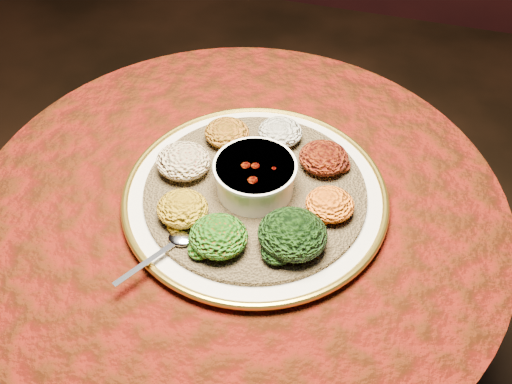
# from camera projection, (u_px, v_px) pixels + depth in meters

# --- Properties ---
(table) EXTENTS (0.96, 0.96, 0.73)m
(table) POSITION_uv_depth(u_px,v_px,m) (240.00, 258.00, 1.15)
(table) COLOR black
(table) RESTS_ON ground
(platter) EXTENTS (0.48, 0.48, 0.02)m
(platter) POSITION_uv_depth(u_px,v_px,m) (255.00, 195.00, 1.01)
(platter) COLOR beige
(platter) RESTS_ON table
(injera) EXTENTS (0.51, 0.51, 0.01)m
(injera) POSITION_uv_depth(u_px,v_px,m) (255.00, 191.00, 1.00)
(injera) COLOR olive
(injera) RESTS_ON platter
(stew_bowl) EXTENTS (0.14, 0.14, 0.06)m
(stew_bowl) POSITION_uv_depth(u_px,v_px,m) (255.00, 175.00, 0.97)
(stew_bowl) COLOR white
(stew_bowl) RESTS_ON injera
(spoon) EXTENTS (0.09, 0.13, 0.01)m
(spoon) POSITION_uv_depth(u_px,v_px,m) (175.00, 242.00, 0.91)
(spoon) COLOR silver
(spoon) RESTS_ON injera
(portion_ayib) EXTENTS (0.08, 0.08, 0.04)m
(portion_ayib) POSITION_uv_depth(u_px,v_px,m) (280.00, 132.00, 1.07)
(portion_ayib) COLOR beige
(portion_ayib) RESTS_ON injera
(portion_kitfo) EXTENTS (0.09, 0.09, 0.04)m
(portion_kitfo) POSITION_uv_depth(u_px,v_px,m) (324.00, 158.00, 1.02)
(portion_kitfo) COLOR black
(portion_kitfo) RESTS_ON injera
(portion_tikil) EXTENTS (0.08, 0.08, 0.04)m
(portion_tikil) POSITION_uv_depth(u_px,v_px,m) (330.00, 204.00, 0.94)
(portion_tikil) COLOR #B9660F
(portion_tikil) RESTS_ON injera
(portion_gomen) EXTENTS (0.11, 0.11, 0.05)m
(portion_gomen) POSITION_uv_depth(u_px,v_px,m) (293.00, 234.00, 0.89)
(portion_gomen) COLOR black
(portion_gomen) RESTS_ON injera
(portion_mixveg) EXTENTS (0.09, 0.09, 0.05)m
(portion_mixveg) POSITION_uv_depth(u_px,v_px,m) (219.00, 236.00, 0.90)
(portion_mixveg) COLOR #952F09
(portion_mixveg) RESTS_ON injera
(portion_kik) EXTENTS (0.09, 0.08, 0.04)m
(portion_kik) POSITION_uv_depth(u_px,v_px,m) (183.00, 208.00, 0.94)
(portion_kik) COLOR #AC810F
(portion_kik) RESTS_ON injera
(portion_timatim) EXTENTS (0.10, 0.09, 0.05)m
(portion_timatim) POSITION_uv_depth(u_px,v_px,m) (183.00, 161.00, 1.01)
(portion_timatim) COLOR #710706
(portion_timatim) RESTS_ON injera
(portion_shiro) EXTENTS (0.08, 0.08, 0.04)m
(portion_shiro) POSITION_uv_depth(u_px,v_px,m) (227.00, 133.00, 1.06)
(portion_shiro) COLOR #A35413
(portion_shiro) RESTS_ON injera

